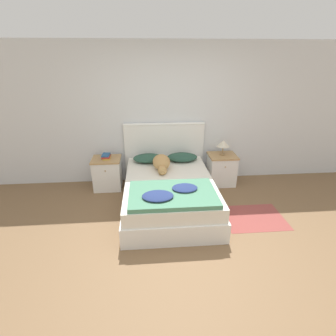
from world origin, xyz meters
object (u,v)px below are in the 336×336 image
object	(u,v)px
nightstand_left	(108,173)
pillow_left	(148,158)
pillow_right	(182,157)
nightstand_right	(221,169)
bed	(169,193)
dog	(162,163)
table_lamp	(223,144)
book_stack	(106,156)

from	to	relation	value
nightstand_left	pillow_left	size ratio (longest dim) A/B	1.05
pillow_right	nightstand_right	bearing A→B (deg)	0.73
bed	pillow_left	bearing A→B (deg)	112.10
dog	nightstand_left	bearing A→B (deg)	159.65
pillow_left	table_lamp	bearing A→B (deg)	1.35
pillow_right	dog	xyz separation A→B (m)	(-0.40, -0.35, 0.04)
bed	book_stack	bearing A→B (deg)	143.46
nightstand_left	book_stack	xyz separation A→B (m)	(0.00, 0.02, 0.33)
pillow_right	table_lamp	xyz separation A→B (m)	(0.76, 0.03, 0.22)
table_lamp	dog	bearing A→B (deg)	-161.62
pillow_left	dog	bearing A→B (deg)	-58.32
dog	book_stack	world-z (taller)	dog
dog	nightstand_right	bearing A→B (deg)	17.36
nightstand_left	table_lamp	distance (m)	2.21
nightstand_right	pillow_left	xyz separation A→B (m)	(-1.38, -0.01, 0.28)
table_lamp	pillow_left	bearing A→B (deg)	-178.65
dog	book_stack	xyz separation A→B (m)	(-0.98, 0.38, 0.00)
nightstand_right	table_lamp	distance (m)	0.50
table_lamp	nightstand_left	bearing A→B (deg)	-179.39
dog	book_stack	bearing A→B (deg)	158.61
dog	table_lamp	distance (m)	1.24
nightstand_left	nightstand_right	bearing A→B (deg)	0.00
pillow_right	nightstand_left	bearing A→B (deg)	179.60
nightstand_left	nightstand_right	distance (m)	2.15
bed	book_stack	xyz separation A→B (m)	(-1.07, 0.79, 0.37)
pillow_right	book_stack	size ratio (longest dim) A/B	2.47
bed	dog	distance (m)	0.56
nightstand_right	dog	distance (m)	1.26
book_stack	table_lamp	distance (m)	2.15
pillow_left	dog	world-z (taller)	dog
dog	table_lamp	size ratio (longest dim) A/B	2.40
nightstand_left	dog	size ratio (longest dim) A/B	0.88
bed	pillow_left	size ratio (longest dim) A/B	3.62
pillow_left	book_stack	bearing A→B (deg)	177.80
nightstand_right	table_lamp	world-z (taller)	table_lamp
bed	dog	size ratio (longest dim) A/B	3.04
bed	pillow_right	world-z (taller)	pillow_right
dog	bed	bearing A→B (deg)	-77.39
nightstand_right	pillow_right	world-z (taller)	pillow_right
pillow_right	table_lamp	world-z (taller)	table_lamp
nightstand_left	pillow_right	bearing A→B (deg)	-0.40
bed	book_stack	world-z (taller)	book_stack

